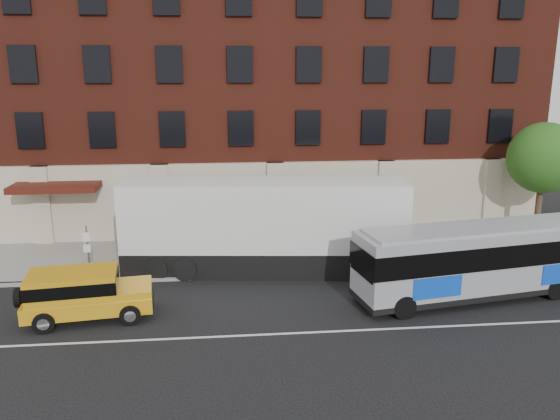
{
  "coord_description": "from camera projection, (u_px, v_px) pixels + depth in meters",
  "views": [
    {
      "loc": [
        -2.58,
        -16.96,
        8.84
      ],
      "look_at": [
        -0.36,
        5.5,
        3.16
      ],
      "focal_mm": 35.61,
      "sensor_mm": 36.0,
      "label": 1
    }
  ],
  "objects": [
    {
      "name": "building",
      "position": [
        267.0,
        92.0,
        33.25
      ],
      "size": [
        30.0,
        12.1,
        15.0
      ],
      "color": "#5C2115",
      "rests_on": "sidewalk"
    },
    {
      "name": "kerb",
      "position": [
        287.0,
        275.0,
        24.54
      ],
      "size": [
        60.0,
        0.25,
        0.15
      ],
      "primitive_type": "cube",
      "color": "gray",
      "rests_on": "ground"
    },
    {
      "name": "shipping_container",
      "position": [
        265.0,
        227.0,
        24.74
      ],
      "size": [
        12.68,
        3.77,
        4.16
      ],
      "color": "black",
      "rests_on": "ground"
    },
    {
      "name": "lane_line",
      "position": [
        304.0,
        333.0,
        19.25
      ],
      "size": [
        60.0,
        0.12,
        0.01
      ],
      "primitive_type": "cube",
      "color": "silver",
      "rests_on": "ground"
    },
    {
      "name": "ground",
      "position": [
        306.0,
        340.0,
        18.77
      ],
      "size": [
        120.0,
        120.0,
        0.0
      ],
      "primitive_type": "plane",
      "color": "black",
      "rests_on": "ground"
    },
    {
      "name": "street_tree",
      "position": [
        545.0,
        161.0,
        28.14
      ],
      "size": [
        3.6,
        3.6,
        6.2
      ],
      "color": "#39281C",
      "rests_on": "sidewalk"
    },
    {
      "name": "sidewalk",
      "position": [
        280.0,
        253.0,
        27.44
      ],
      "size": [
        60.0,
        6.0,
        0.15
      ],
      "primitive_type": "cube",
      "color": "gray",
      "rests_on": "ground"
    },
    {
      "name": "city_bus",
      "position": [
        488.0,
        258.0,
        22.0
      ],
      "size": [
        11.07,
        4.13,
        2.97
      ],
      "color": "#93949C",
      "rests_on": "ground"
    },
    {
      "name": "yellow_suv",
      "position": [
        82.0,
        292.0,
        20.12
      ],
      "size": [
        4.87,
        2.54,
        1.82
      ],
      "color": "gold",
      "rests_on": "ground"
    },
    {
      "name": "sign_pole",
      "position": [
        88.0,
        250.0,
        23.54
      ],
      "size": [
        0.3,
        0.2,
        2.5
      ],
      "color": "slate",
      "rests_on": "ground"
    }
  ]
}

